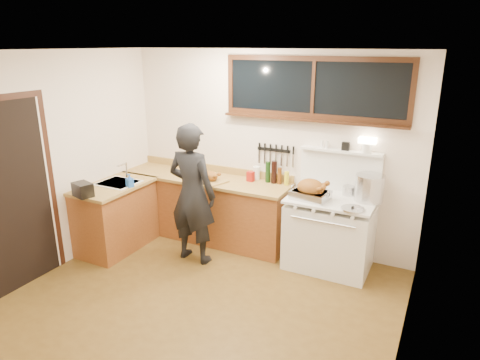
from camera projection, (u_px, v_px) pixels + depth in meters
The scene contains 20 objects.
ground_plane at pixel (200, 303), 4.60m from camera, with size 4.00×3.50×0.02m, color #583E17.
room_shell at pixel (196, 154), 4.10m from camera, with size 4.10×3.60×2.65m.
counter_back at pixel (205, 207), 6.04m from camera, with size 2.44×0.64×1.00m.
counter_left at pixel (116, 216), 5.72m from camera, with size 0.64×1.09×0.90m.
sink_unit at pixel (118, 187), 5.66m from camera, with size 0.50×0.45×0.37m.
vintage_stove at pixel (330, 231), 5.23m from camera, with size 1.02×0.74×1.61m.
back_window at pixel (313, 95), 5.17m from camera, with size 2.32×0.13×0.77m.
left_doorway at pixel (15, 195), 4.66m from camera, with size 0.02×1.04×2.17m.
knife_strip at pixel (275, 151), 5.62m from camera, with size 0.52×0.03×0.28m.
man at pixel (192, 194), 5.27m from camera, with size 0.66×0.45×1.77m.
soap_bottle at pixel (130, 181), 5.46m from camera, with size 0.10×0.10×0.18m.
toaster at pixel (83, 190), 5.13m from camera, with size 0.28×0.23×0.17m.
cutting_board at pixel (211, 178), 5.69m from camera, with size 0.49×0.42×0.14m.
roast_turkey at pixel (311, 191), 5.04m from camera, with size 0.47×0.37×0.25m.
stockpot at pixel (370, 188), 4.97m from camera, with size 0.42×0.42×0.31m.
saucepan at pixel (348, 190), 5.19m from camera, with size 0.19×0.28×0.11m.
pot_lid at pixel (353, 209), 4.73m from camera, with size 0.29×0.29×0.04m.
coffee_tin at pixel (251, 176), 5.70m from camera, with size 0.10×0.08×0.13m.
pitcher at pixel (256, 173), 5.78m from camera, with size 0.11×0.11×0.18m.
bottle_cluster at pixel (275, 174), 5.60m from camera, with size 0.33×0.07×0.30m.
Camera 1 is at (2.17, -3.36, 2.66)m, focal length 32.00 mm.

